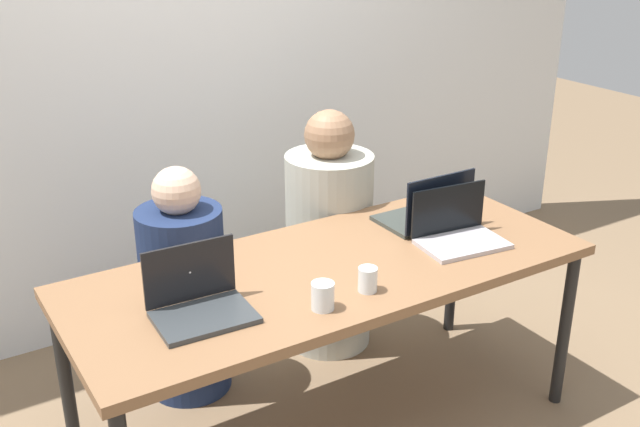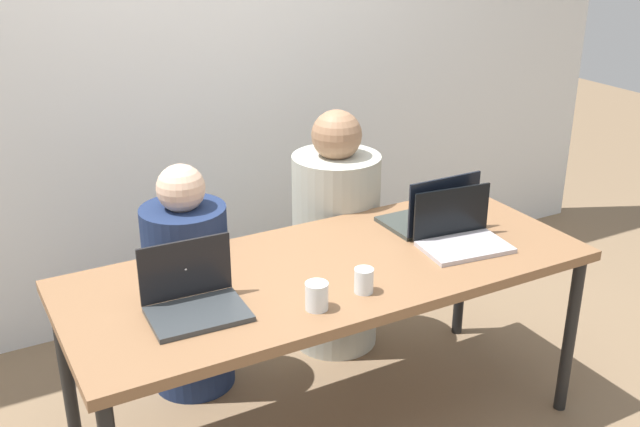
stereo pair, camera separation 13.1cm
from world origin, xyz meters
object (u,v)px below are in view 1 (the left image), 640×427
Objects in this scene: laptop_front_right at (457,231)px; laptop_front_left at (199,301)px; person_on_right at (329,244)px; person_on_left at (184,294)px; water_glass_left at (323,298)px; water_glass_center at (369,281)px; laptop_back_right at (427,213)px.

laptop_front_right is 1.10× the size of laptop_front_left.
person_on_right reaches higher than laptop_front_left.
water_glass_left is at bearing 91.75° from person_on_left.
laptop_front_right is at bearing 12.80° from water_glass_left.
person_on_right is at bearing 110.74° from laptop_front_right.
laptop_front_left is 0.59m from water_glass_center.
laptop_back_right is at bearing 32.72° from water_glass_center.
person_on_left is at bearing 149.61° from laptop_front_right.
person_on_left is at bearing 76.26° from laptop_front_left.
laptop_front_right is 0.55m from water_glass_center.
laptop_back_right is at bearing 94.30° from laptop_front_right.
water_glass_left is (-0.56, -0.85, 0.28)m from person_on_right.
person_on_left reaches higher than laptop_front_right.
person_on_right is at bearing 38.39° from laptop_front_left.
person_on_right is 3.24× the size of laptop_front_right.
laptop_front_left is at bearing 64.28° from person_on_left.
person_on_right is 0.76m from laptop_front_right.
water_glass_center is (0.37, -0.82, 0.33)m from person_on_left.
laptop_front_right is at bearing 87.66° from laptop_back_right.
water_glass_center is 0.93× the size of water_glass_left.
person_on_left is at bearing -27.67° from laptop_back_right.
water_glass_left is (-0.73, -0.17, -0.01)m from laptop_front_right.
person_on_left is 0.77m from laptop_front_left.
person_on_right reaches higher than water_glass_left.
laptop_front_left is at bearing 153.41° from water_glass_left.
laptop_front_left is (-0.92, -0.67, 0.28)m from person_on_right.
laptop_back_right is 0.64m from water_glass_center.
person_on_left is 3.00× the size of laptop_back_right.
person_on_left is 0.96m from water_glass_center.
water_glass_center is (-0.53, -0.14, -0.01)m from laptop_front_right.
laptop_front_left reaches higher than water_glass_center.
laptop_front_left is at bearing 24.89° from person_on_right.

